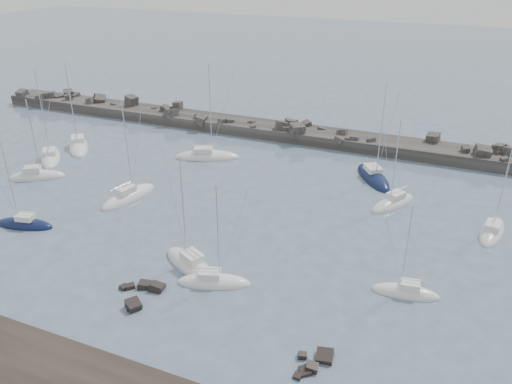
# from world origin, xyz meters

# --- Properties ---
(ground) EXTENTS (400.00, 400.00, 0.00)m
(ground) POSITION_xyz_m (0.00, 0.00, 0.00)
(ground) COLOR slate
(ground) RESTS_ON ground
(rock_cluster_near) EXTENTS (4.24, 4.92, 1.52)m
(rock_cluster_near) POSITION_xyz_m (-3.15, -8.37, 0.13)
(rock_cluster_near) COLOR black
(rock_cluster_near) RESTS_ON ground
(rock_cluster_far) EXTENTS (2.87, 3.81, 1.13)m
(rock_cluster_far) POSITION_xyz_m (14.35, -10.51, 0.12)
(rock_cluster_far) COLOR black
(rock_cluster_far) RESTS_ON ground
(breakwater) EXTENTS (115.00, 7.44, 5.29)m
(breakwater) POSITION_xyz_m (-7.81, 37.99, 0.33)
(breakwater) COLOR #2F2D2A
(breakwater) RESTS_ON ground
(sailboat_0) EXTENTS (7.73, 6.21, 12.44)m
(sailboat_0) POSITION_xyz_m (-32.08, 8.12, 0.16)
(sailboat_0) COLOR silver
(sailboat_0) RESTS_ON ground
(sailboat_1) EXTENTS (8.17, 8.86, 14.49)m
(sailboat_1) POSITION_xyz_m (-35.67, 14.62, 0.14)
(sailboat_1) COLOR silver
(sailboat_1) RESTS_ON ground
(sailboat_2) EXTENTS (7.36, 3.69, 11.33)m
(sailboat_2) POSITION_xyz_m (-23.22, -2.87, 0.14)
(sailboat_2) COLOR #0E183B
(sailboat_2) RESTS_ON ground
(sailboat_3) EXTENTS (4.41, 9.14, 13.99)m
(sailboat_3) POSITION_xyz_m (-16.34, 7.87, 0.15)
(sailboat_3) COLOR silver
(sailboat_3) RESTS_ON ground
(sailboat_4) EXTENTS (10.47, 6.79, 15.74)m
(sailboat_4) POSITION_xyz_m (-13.49, 24.21, 0.14)
(sailboat_4) COLOR silver
(sailboat_4) RESTS_ON ground
(sailboat_5) EXTENTS (8.32, 5.84, 12.95)m
(sailboat_5) POSITION_xyz_m (-1.19, -2.66, 0.16)
(sailboat_5) COLOR silver
(sailboat_5) RESTS_ON ground
(sailboat_6) EXTENTS (5.88, 7.79, 12.21)m
(sailboat_6) POSITION_xyz_m (15.65, 19.25, 0.14)
(sailboat_6) COLOR silver
(sailboat_6) RESTS_ON ground
(sailboat_7) EXTENTS (7.46, 4.48, 11.35)m
(sailboat_7) POSITION_xyz_m (2.26, -4.30, 0.13)
(sailboat_7) COLOR silver
(sailboat_7) RESTS_ON ground
(sailboat_8) EXTENTS (7.61, 9.48, 14.88)m
(sailboat_8) POSITION_xyz_m (11.82, 26.21, 0.14)
(sailboat_8) COLOR #0E183B
(sailboat_8) RESTS_ON ground
(sailboat_9) EXTENTS (6.49, 2.79, 10.11)m
(sailboat_9) POSITION_xyz_m (19.58, 1.20, 0.13)
(sailboat_9) COLOR silver
(sailboat_9) RESTS_ON ground
(sailboat_10) EXTENTS (3.67, 7.89, 12.03)m
(sailboat_10) POSITION_xyz_m (27.14, 16.47, 0.13)
(sailboat_10) COLOR silver
(sailboat_10) RESTS_ON ground
(sailboat_13) EXTENTS (8.56, 9.06, 15.07)m
(sailboat_13) POSITION_xyz_m (-34.73, 19.92, 0.15)
(sailboat_13) COLOR silver
(sailboat_13) RESTS_ON ground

